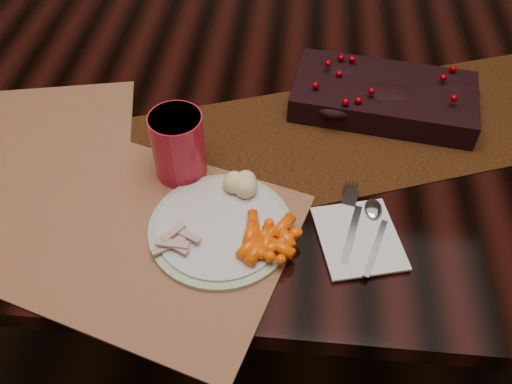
# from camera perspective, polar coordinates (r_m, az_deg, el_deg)

# --- Properties ---
(floor) EXTENTS (5.00, 5.00, 0.00)m
(floor) POSITION_cam_1_polar(r_m,az_deg,el_deg) (1.69, 0.86, -11.35)
(floor) COLOR black
(floor) RESTS_ON ground
(dining_table) EXTENTS (1.80, 1.00, 0.75)m
(dining_table) POSITION_cam_1_polar(r_m,az_deg,el_deg) (1.38, 1.03, -3.44)
(dining_table) COLOR black
(dining_table) RESTS_ON floor
(table_runner) EXTENTS (1.55, 0.83, 0.00)m
(table_runner) POSITION_cam_1_polar(r_m,az_deg,el_deg) (1.02, -2.14, 3.89)
(table_runner) COLOR black
(table_runner) RESTS_ON dining_table
(centerpiece) EXTENTS (0.38, 0.23, 0.07)m
(centerpiece) POSITION_cam_1_polar(r_m,az_deg,el_deg) (1.13, 13.35, 10.11)
(centerpiece) COLOR black
(centerpiece) RESTS_ON table_runner
(placemat_main) EXTENTS (0.59, 0.50, 0.00)m
(placemat_main) POSITION_cam_1_polar(r_m,az_deg,el_deg) (0.91, -12.66, -4.16)
(placemat_main) COLOR #8B664D
(placemat_main) RESTS_ON dining_table
(dinner_plate) EXTENTS (0.31, 0.31, 0.01)m
(dinner_plate) POSITION_cam_1_polar(r_m,az_deg,el_deg) (0.89, -3.74, -3.78)
(dinner_plate) COLOR silver
(dinner_plate) RESTS_ON placemat_main
(baby_carrots) EXTENTS (0.10, 0.08, 0.02)m
(baby_carrots) POSITION_cam_1_polar(r_m,az_deg,el_deg) (0.85, 0.46, -4.78)
(baby_carrots) COLOR #FC5204
(baby_carrots) RESTS_ON dinner_plate
(mashed_potatoes) EXTENTS (0.10, 0.10, 0.05)m
(mashed_potatoes) POSITION_cam_1_polar(r_m,az_deg,el_deg) (0.91, -1.41, 1.20)
(mashed_potatoes) COLOR tan
(mashed_potatoes) RESTS_ON dinner_plate
(turkey_shreds) EXTENTS (0.08, 0.07, 0.01)m
(turkey_shreds) POSITION_cam_1_polar(r_m,az_deg,el_deg) (0.86, -8.30, -4.97)
(turkey_shreds) COLOR beige
(turkey_shreds) RESTS_ON dinner_plate
(napkin) EXTENTS (0.16, 0.17, 0.01)m
(napkin) POSITION_cam_1_polar(r_m,az_deg,el_deg) (0.90, 10.76, -4.77)
(napkin) COLOR silver
(napkin) RESTS_ON placemat_main
(fork) EXTENTS (0.06, 0.16, 0.00)m
(fork) POSITION_cam_1_polar(r_m,az_deg,el_deg) (0.91, 9.99, -3.36)
(fork) COLOR silver
(fork) RESTS_ON napkin
(spoon) EXTENTS (0.07, 0.15, 0.00)m
(spoon) POSITION_cam_1_polar(r_m,az_deg,el_deg) (0.90, 12.39, -4.47)
(spoon) COLOR white
(spoon) RESTS_ON napkin
(red_cup) EXTENTS (0.10, 0.10, 0.13)m
(red_cup) POSITION_cam_1_polar(r_m,az_deg,el_deg) (0.95, -8.16, 4.86)
(red_cup) COLOR #B0182D
(red_cup) RESTS_ON placemat_main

